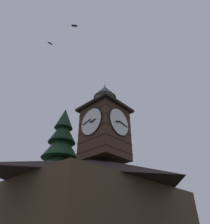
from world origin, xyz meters
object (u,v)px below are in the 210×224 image
object	(u,v)px
moon	(41,187)
building_main	(101,199)
pine_tree_behind	(58,172)
flying_bird_high	(74,26)
flying_bird_low	(50,43)
clock_tower	(105,126)

from	to	relation	value
moon	building_main	bearing A→B (deg)	68.05
pine_tree_behind	flying_bird_high	xyz separation A→B (m)	(3.98, 5.75, 12.89)
building_main	pine_tree_behind	distance (m)	5.96
flying_bird_high	building_main	bearing A→B (deg)	-173.30
pine_tree_behind	moon	bearing A→B (deg)	-116.91
building_main	flying_bird_high	xyz separation A→B (m)	(4.68, 0.55, 15.71)
moon	flying_bird_low	world-z (taller)	flying_bird_low
pine_tree_behind	flying_bird_low	size ratio (longest dim) A/B	23.91
building_main	flying_bird_high	bearing A→B (deg)	6.70
flying_bird_low	pine_tree_behind	bearing A→B (deg)	-156.80
building_main	flying_bird_low	distance (m)	17.07
clock_tower	flying_bird_low	bearing A→B (deg)	-30.54
clock_tower	flying_bird_high	xyz separation A→B (m)	(5.17, 0.63, 9.24)
pine_tree_behind	flying_bird_high	distance (m)	14.66
building_main	flying_bird_high	world-z (taller)	flying_bird_high
pine_tree_behind	moon	size ratio (longest dim) A/B	7.30
clock_tower	flying_bird_high	distance (m)	10.61
building_main	pine_tree_behind	size ratio (longest dim) A/B	1.05
flying_bird_low	moon	bearing A→B (deg)	-122.06
pine_tree_behind	flying_bird_low	distance (m)	13.96
building_main	pine_tree_behind	world-z (taller)	pine_tree_behind
flying_bird_high	flying_bird_low	distance (m)	3.92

